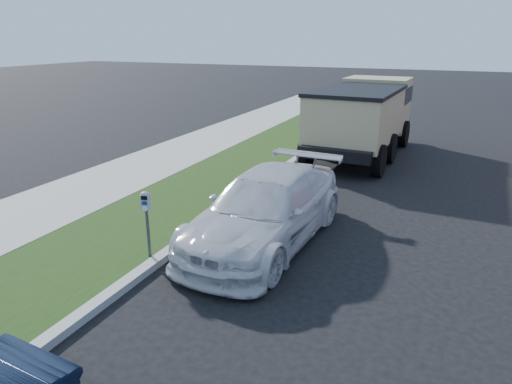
% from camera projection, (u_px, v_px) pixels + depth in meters
% --- Properties ---
extents(ground, '(120.00, 120.00, 0.00)m').
position_uv_depth(ground, '(299.00, 261.00, 9.46)').
color(ground, black).
rests_on(ground, ground).
extents(streetside, '(6.12, 50.00, 0.15)m').
position_uv_depth(streetside, '(139.00, 193.00, 13.27)').
color(streetside, gray).
rests_on(streetside, ground).
extents(parking_meter, '(0.22, 0.17, 1.40)m').
position_uv_depth(parking_meter, '(146.00, 210.00, 9.04)').
color(parking_meter, '#3F4247').
rests_on(parking_meter, ground).
extents(white_wagon, '(2.49, 5.51, 1.57)m').
position_uv_depth(white_wagon, '(266.00, 209.00, 10.11)').
color(white_wagon, silver).
rests_on(white_wagon, ground).
extents(dump_truck, '(3.12, 7.18, 2.76)m').
position_uv_depth(dump_truck, '(364.00, 114.00, 17.52)').
color(dump_truck, black).
rests_on(dump_truck, ground).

